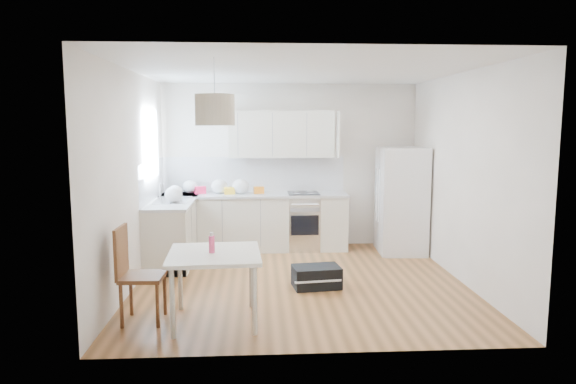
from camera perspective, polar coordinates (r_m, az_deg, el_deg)
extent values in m
plane|color=brown|center=(6.78, 1.33, -9.96)|extent=(4.20, 4.20, 0.00)
plane|color=white|center=(6.50, 1.41, 13.40)|extent=(4.20, 4.20, 0.00)
plane|color=beige|center=(8.58, 0.21, 2.95)|extent=(4.20, 0.00, 4.20)
plane|color=beige|center=(6.66, -16.94, 1.29)|extent=(0.00, 4.20, 4.20)
plane|color=beige|center=(6.99, 18.79, 1.50)|extent=(0.00, 4.20, 4.20)
cube|color=#BFE0F9|center=(7.75, -14.98, 5.17)|extent=(0.02, 1.00, 1.00)
cube|color=beige|center=(8.39, -3.76, -3.44)|extent=(3.00, 0.60, 0.88)
cube|color=beige|center=(7.91, -12.54, -4.29)|extent=(0.60, 1.80, 0.88)
cube|color=#B3B6B8|center=(8.32, -3.79, -0.33)|extent=(3.02, 0.64, 0.04)
cube|color=#B3B6B8|center=(7.83, -12.63, -0.99)|extent=(0.64, 1.82, 0.04)
cube|color=white|center=(8.57, -3.79, 1.99)|extent=(3.00, 0.01, 0.58)
cube|color=white|center=(7.84, -14.82, 1.24)|extent=(0.01, 1.80, 0.58)
cube|color=beige|center=(8.39, -0.74, 6.44)|extent=(1.70, 0.32, 0.75)
cube|color=beige|center=(5.34, -8.19, -6.89)|extent=(0.98, 0.98, 0.04)
cylinder|color=beige|center=(5.10, -12.73, -12.00)|extent=(0.05, 0.05, 0.69)
cylinder|color=beige|center=(5.08, -3.73, -11.93)|extent=(0.05, 0.05, 0.69)
cylinder|color=beige|center=(5.84, -11.89, -9.44)|extent=(0.05, 0.05, 0.69)
cylinder|color=beige|center=(5.82, -4.10, -9.37)|extent=(0.05, 0.05, 0.69)
cylinder|color=#E03E71|center=(5.32, -8.48, -5.57)|extent=(0.07, 0.07, 0.21)
cube|color=black|center=(6.54, 3.17, -9.38)|extent=(0.63, 0.45, 0.27)
cylinder|color=beige|center=(5.26, -8.13, 9.02)|extent=(0.51, 0.51, 0.31)
ellipsoid|color=white|center=(8.48, -10.82, 0.58)|extent=(0.24, 0.20, 0.22)
ellipsoid|color=white|center=(8.35, -7.62, 0.61)|extent=(0.26, 0.22, 0.24)
ellipsoid|color=white|center=(8.30, -5.27, 0.62)|extent=(0.27, 0.23, 0.24)
ellipsoid|color=white|center=(7.98, -12.45, 0.02)|extent=(0.22, 0.19, 0.20)
ellipsoid|color=white|center=(7.55, -12.60, -0.28)|extent=(0.25, 0.21, 0.23)
cube|color=orange|center=(8.33, -3.26, 0.21)|extent=(0.18, 0.12, 0.11)
cube|color=gold|center=(8.28, -6.52, 0.15)|extent=(0.18, 0.13, 0.12)
cube|color=#BA1739|center=(8.42, -9.73, 0.22)|extent=(0.20, 0.16, 0.12)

